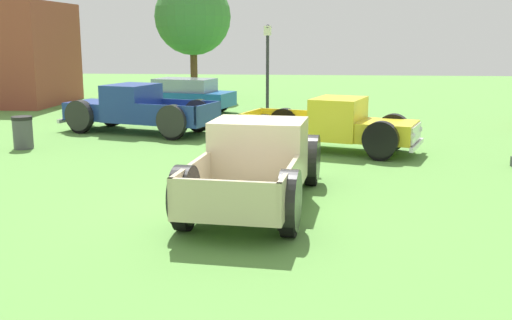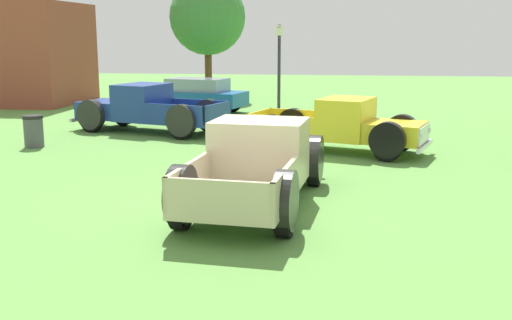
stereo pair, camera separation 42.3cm
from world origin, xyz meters
name	(u,v)px [view 2 (the right image)]	position (x,y,z in m)	size (l,w,h in m)	color
ground_plane	(246,207)	(0.00, 0.00, 0.00)	(80.00, 80.00, 0.00)	#5B9342
pickup_truck_foreground	(260,162)	(0.21, 0.53, 0.78)	(2.54, 5.53, 1.64)	#C6B793
pickup_truck_behind_left	(348,127)	(2.03, 5.95, 0.73)	(5.32, 3.27, 1.53)	yellow
pickup_truck_behind_right	(141,109)	(-4.95, 8.90, 0.78)	(5.66, 3.40, 1.63)	navy
sedan_distant_a	(196,94)	(-4.31, 14.38, 0.76)	(4.65, 2.79, 1.45)	#195699
lamp_post_near	(279,70)	(-0.52, 12.29, 1.93)	(0.36, 0.36, 3.68)	#2D2D33
trash_can	(34,131)	(-7.18, 5.55, 0.48)	(0.59, 0.59, 0.95)	#4C4C51
oak_tree_east	(208,17)	(-4.86, 19.78, 4.15)	(3.84, 3.84, 6.09)	brown
brick_pavilion	(17,53)	(-13.76, 17.01, 2.39)	(6.01, 5.55, 4.78)	brown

